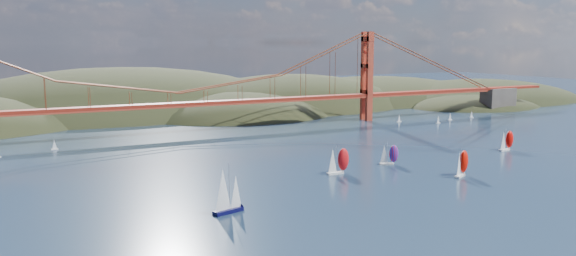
# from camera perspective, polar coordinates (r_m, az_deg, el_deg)

# --- Properties ---
(ground) EXTENTS (1200.00, 1200.00, 0.00)m
(ground) POSITION_cam_1_polar(r_m,az_deg,el_deg) (145.64, 9.14, -10.80)
(ground) COLOR black
(ground) RESTS_ON ground
(headlands) EXTENTS (725.00, 225.00, 96.00)m
(headlands) POSITION_cam_1_polar(r_m,az_deg,el_deg) (413.59, -8.63, 0.12)
(headlands) COLOR black
(headlands) RESTS_ON ground
(bridge) EXTENTS (552.00, 12.00, 55.00)m
(bridge) POSITION_cam_1_polar(r_m,az_deg,el_deg) (301.97, -11.44, 5.45)
(bridge) COLOR maroon
(bridge) RESTS_ON ground
(sloop_navy) EXTENTS (9.82, 6.64, 14.58)m
(sloop_navy) POSITION_cam_1_polar(r_m,az_deg,el_deg) (161.37, -6.23, -6.41)
(sloop_navy) COLOR black
(sloop_navy) RESTS_ON ground
(racer_0) EXTENTS (9.41, 3.94, 10.73)m
(racer_0) POSITION_cam_1_polar(r_m,az_deg,el_deg) (208.69, 5.08, -3.31)
(racer_0) COLOR silver
(racer_0) RESTS_ON ground
(racer_1) EXTENTS (9.37, 6.89, 10.55)m
(racer_1) POSITION_cam_1_polar(r_m,az_deg,el_deg) (213.59, 17.20, -3.42)
(racer_1) COLOR silver
(racer_1) RESTS_ON ground
(racer_2) EXTENTS (8.82, 4.22, 9.95)m
(racer_2) POSITION_cam_1_polar(r_m,az_deg,el_deg) (271.52, 21.30, -1.17)
(racer_2) COLOR white
(racer_2) RESTS_ON ground
(racer_rwb) EXTENTS (7.97, 4.92, 8.92)m
(racer_rwb) POSITION_cam_1_polar(r_m,az_deg,el_deg) (227.52, 10.20, -2.64)
(racer_rwb) COLOR silver
(racer_rwb) RESTS_ON ground
(distant_boat_3) EXTENTS (3.00, 2.00, 4.70)m
(distant_boat_3) POSITION_cam_1_polar(r_m,az_deg,el_deg) (276.14, -22.64, -1.57)
(distant_boat_3) COLOR silver
(distant_boat_3) RESTS_ON ground
(distant_boat_4) EXTENTS (3.00, 2.00, 4.70)m
(distant_boat_4) POSITION_cam_1_polar(r_m,az_deg,el_deg) (350.77, 11.23, 0.99)
(distant_boat_4) COLOR silver
(distant_boat_4) RESTS_ON ground
(distant_boat_5) EXTENTS (3.00, 2.00, 4.70)m
(distant_boat_5) POSITION_cam_1_polar(r_m,az_deg,el_deg) (349.64, 15.02, 0.83)
(distant_boat_5) COLOR silver
(distant_boat_5) RESTS_ON ground
(distant_boat_6) EXTENTS (3.00, 2.00, 4.70)m
(distant_boat_6) POSITION_cam_1_polar(r_m,az_deg,el_deg) (366.29, 16.15, 1.13)
(distant_boat_6) COLOR silver
(distant_boat_6) RESTS_ON ground
(distant_boat_7) EXTENTS (3.00, 2.00, 4.70)m
(distant_boat_7) POSITION_cam_1_polar(r_m,az_deg,el_deg) (381.53, 18.14, 1.33)
(distant_boat_7) COLOR silver
(distant_boat_7) RESTS_ON ground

